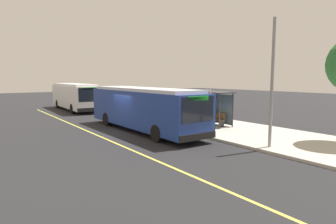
# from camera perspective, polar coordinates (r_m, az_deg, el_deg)

# --- Properties ---
(ground_plane) EXTENTS (120.00, 120.00, 0.00)m
(ground_plane) POSITION_cam_1_polar(r_m,az_deg,el_deg) (20.12, -8.11, -3.73)
(ground_plane) COLOR #232326
(sidewalk_curb) EXTENTS (44.00, 6.40, 0.15)m
(sidewalk_curb) POSITION_cam_1_polar(r_m,az_deg,el_deg) (23.41, 5.09, -2.02)
(sidewalk_curb) COLOR #B7B2A8
(sidewalk_curb) RESTS_ON ground_plane
(lane_stripe_center) EXTENTS (36.00, 0.14, 0.01)m
(lane_stripe_center) POSITION_cam_1_polar(r_m,az_deg,el_deg) (19.25, -13.97, -4.33)
(lane_stripe_center) COLOR #E0D64C
(lane_stripe_center) RESTS_ON ground_plane
(transit_bus_main) EXTENTS (11.48, 2.66, 2.95)m
(transit_bus_main) POSITION_cam_1_polar(r_m,az_deg,el_deg) (19.93, -4.93, 0.91)
(transit_bus_main) COLOR navy
(transit_bus_main) RESTS_ON ground_plane
(transit_bus_second) EXTENTS (10.77, 2.93, 2.95)m
(transit_bus_second) POSITION_cam_1_polar(r_m,az_deg,el_deg) (34.38, -17.83, 3.07)
(transit_bus_second) COLOR white
(transit_bus_second) RESTS_ON ground_plane
(bus_shelter) EXTENTS (2.90, 1.60, 2.48)m
(bus_shelter) POSITION_cam_1_polar(r_m,az_deg,el_deg) (21.62, 8.83, 2.11)
(bus_shelter) COLOR #333338
(bus_shelter) RESTS_ON sidewalk_curb
(waiting_bench) EXTENTS (1.60, 0.48, 0.95)m
(waiting_bench) POSITION_cam_1_polar(r_m,az_deg,el_deg) (21.52, 9.27, -1.36)
(waiting_bench) COLOR brown
(waiting_bench) RESTS_ON sidewalk_curb
(route_sign_post) EXTENTS (0.44, 0.08, 2.80)m
(route_sign_post) POSITION_cam_1_polar(r_m,az_deg,el_deg) (18.30, 7.91, 1.42)
(route_sign_post) COLOR #333338
(route_sign_post) RESTS_ON sidewalk_curb
(pedestrian_commuter) EXTENTS (0.24, 0.40, 1.69)m
(pedestrian_commuter) POSITION_cam_1_polar(r_m,az_deg,el_deg) (20.49, 6.75, -0.36)
(pedestrian_commuter) COLOR #282D47
(pedestrian_commuter) RESTS_ON sidewalk_curb
(utility_pole) EXTENTS (0.16, 0.16, 6.40)m
(utility_pole) POSITION_cam_1_polar(r_m,az_deg,el_deg) (15.34, 19.73, 5.28)
(utility_pole) COLOR gray
(utility_pole) RESTS_ON sidewalk_curb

